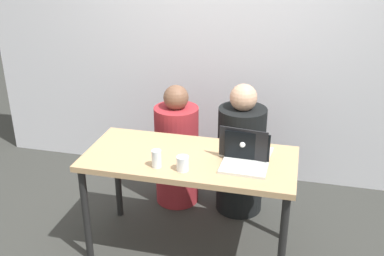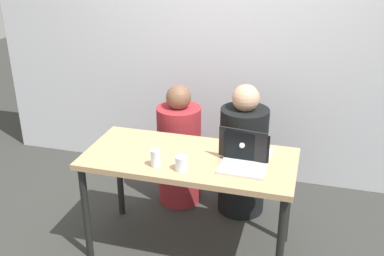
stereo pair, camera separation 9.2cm
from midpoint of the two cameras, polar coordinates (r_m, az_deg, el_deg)
ground_plane at (r=3.44m, az=0.48°, el=-14.93°), size 12.00×12.00×0.00m
back_wall at (r=4.01m, az=5.37°, el=11.32°), size 4.50×0.10×2.60m
desk at (r=3.07m, az=0.52°, el=-4.95°), size 1.43×0.66×0.76m
person_on_left at (r=3.76m, az=-0.94°, el=-2.97°), size 0.40×0.40×1.04m
person_on_right at (r=3.65m, az=7.18°, el=-3.65°), size 0.41×0.41×1.09m
laptop_back_right at (r=3.03m, az=7.67°, el=-2.77°), size 0.35×0.28×0.23m
laptop_front_right at (r=2.90m, az=7.52°, el=-4.17°), size 0.30×0.25×0.21m
water_glass_center at (r=2.84m, az=-0.43°, el=-4.64°), size 0.08×0.08×0.10m
water_glass_left at (r=2.89m, az=-3.74°, el=-3.98°), size 0.06×0.06×0.12m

